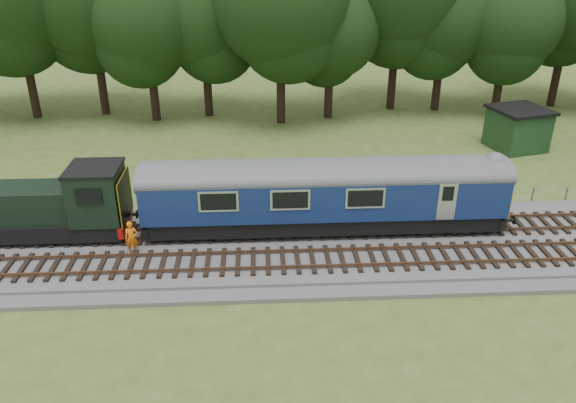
{
  "coord_description": "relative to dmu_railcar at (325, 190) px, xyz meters",
  "views": [
    {
      "loc": [
        -1.67,
        -23.99,
        14.23
      ],
      "look_at": [
        -0.31,
        1.4,
        2.0
      ],
      "focal_mm": 35.0,
      "sensor_mm": 36.0,
      "label": 1
    }
  ],
  "objects": [
    {
      "name": "ballast",
      "position": [
        -1.53,
        -1.4,
        -2.43
      ],
      "size": [
        70.0,
        7.0,
        0.35
      ],
      "primitive_type": "cube",
      "color": "#4C4C4F",
      "rests_on": "ground"
    },
    {
      "name": "ground",
      "position": [
        -1.53,
        -1.4,
        -2.61
      ],
      "size": [
        120.0,
        120.0,
        0.0
      ],
      "primitive_type": "plane",
      "color": "#455921",
      "rests_on": "ground"
    },
    {
      "name": "worker",
      "position": [
        -9.36,
        -1.88,
        -1.42
      ],
      "size": [
        0.68,
        0.52,
        1.68
      ],
      "primitive_type": "imported",
      "rotation": [
        0.0,
        0.0,
        0.21
      ],
      "color": "orange",
      "rests_on": "ballast"
    },
    {
      "name": "tree_line",
      "position": [
        -1.53,
        20.6,
        -2.61
      ],
      "size": [
        70.0,
        8.0,
        18.0
      ],
      "primitive_type": null,
      "color": "black",
      "rests_on": "ground"
    },
    {
      "name": "fence",
      "position": [
        -1.53,
        3.1,
        -2.61
      ],
      "size": [
        64.0,
        0.12,
        1.0
      ],
      "primitive_type": null,
      "color": "#6B6054",
      "rests_on": "ground"
    },
    {
      "name": "dmu_railcar",
      "position": [
        0.0,
        0.0,
        0.0
      ],
      "size": [
        18.05,
        2.86,
        3.88
      ],
      "color": "black",
      "rests_on": "ground"
    },
    {
      "name": "track_south",
      "position": [
        -1.53,
        -3.0,
        -2.19
      ],
      "size": [
        67.2,
        2.4,
        0.21
      ],
      "color": "black",
      "rests_on": "ballast"
    },
    {
      "name": "shunter_loco",
      "position": [
        -13.93,
        0.0,
        -0.63
      ],
      "size": [
        8.91,
        2.6,
        3.38
      ],
      "color": "black",
      "rests_on": "ground"
    },
    {
      "name": "shed",
      "position": [
        15.36,
        12.25,
        -1.09
      ],
      "size": [
        4.46,
        4.46,
        2.99
      ],
      "rotation": [
        0.0,
        0.0,
        0.25
      ],
      "color": "#183619",
      "rests_on": "ground"
    },
    {
      "name": "track_north",
      "position": [
        -1.53,
        -0.0,
        -2.19
      ],
      "size": [
        67.2,
        2.4,
        0.21
      ],
      "color": "black",
      "rests_on": "ballast"
    }
  ]
}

